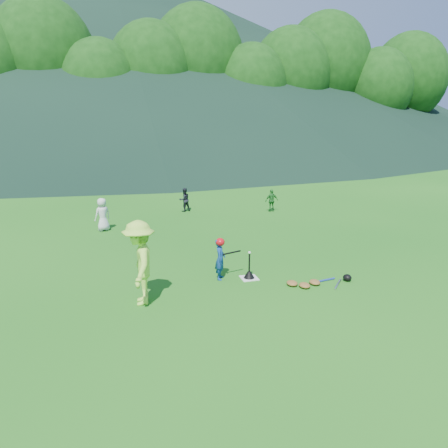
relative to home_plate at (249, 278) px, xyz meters
name	(u,v)px	position (x,y,z in m)	size (l,w,h in m)	color
ground	(249,278)	(0.00, 0.00, -0.01)	(120.00, 120.00, 0.00)	#175E15
home_plate	(249,278)	(0.00, 0.00, 0.00)	(0.45, 0.45, 0.02)	silver
baseball	(249,253)	(0.00, 0.00, 0.73)	(0.08, 0.08, 0.08)	white
batter_child	(220,259)	(-0.76, 0.19, 0.55)	(0.41, 0.27, 1.12)	navy
adult_coach	(140,263)	(-2.96, -0.76, 0.99)	(1.30, 0.75, 2.01)	#B0EF46
fielder_a	(103,215)	(-3.73, 6.10, 0.62)	(0.61, 0.40, 1.26)	silver
fielder_b	(184,200)	(-0.15, 8.47, 0.52)	(0.52, 0.40, 1.06)	black
fielder_c	(272,201)	(3.61, 7.37, 0.49)	(0.59, 0.24, 1.00)	#216F27
batting_tee	(249,274)	(0.00, 0.00, 0.12)	(0.30, 0.30, 0.68)	black
batter_gear	(221,243)	(-0.74, 0.19, 1.00)	(0.73, 0.26, 0.48)	red
equipment_pile	(315,282)	(1.52, -0.89, 0.06)	(1.80, 0.78, 0.19)	olive
outfield_fence	(144,154)	(0.00, 28.00, 0.69)	(70.07, 0.08, 1.33)	gray
tree_line	(136,69)	(0.20, 33.83, 8.20)	(70.04, 11.40, 14.82)	#382314
distant_hills	(70,52)	(-7.63, 81.81, 14.97)	(155.00, 140.00, 32.00)	black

